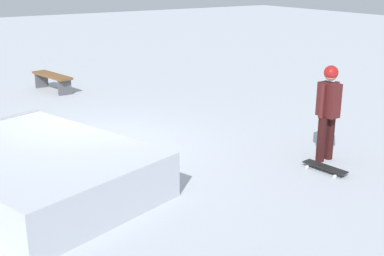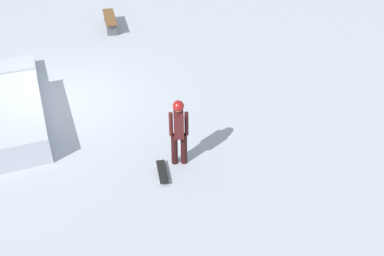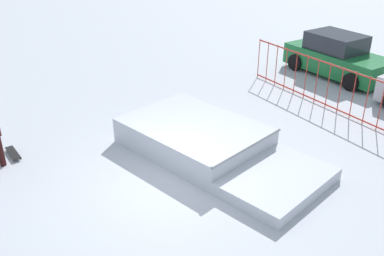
% 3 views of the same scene
% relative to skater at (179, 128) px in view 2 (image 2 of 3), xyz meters
% --- Properties ---
extents(ground_plane, '(60.00, 60.00, 0.00)m').
position_rel_skater_xyz_m(ground_plane, '(2.82, 3.32, -1.01)').
color(ground_plane, '#B2B7C1').
extents(skater, '(0.38, 0.44, 1.73)m').
position_rel_skater_xyz_m(skater, '(0.00, 0.00, 0.00)').
color(skater, black).
rests_on(skater, ground).
extents(skateboard, '(0.82, 0.34, 0.09)m').
position_rel_skater_xyz_m(skateboard, '(-0.40, 0.40, -0.93)').
color(skateboard, black).
rests_on(skateboard, ground).
extents(park_bench, '(1.65, 0.70, 0.48)m').
position_rel_skater_xyz_m(park_bench, '(7.98, 2.39, -0.65)').
color(park_bench, brown).
rests_on(park_bench, ground).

